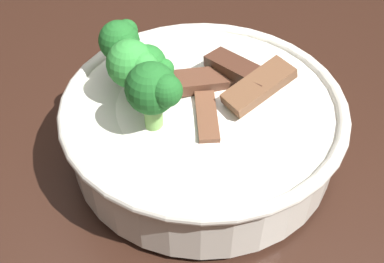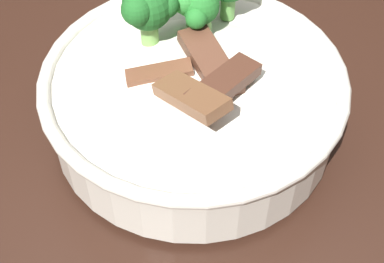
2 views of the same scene
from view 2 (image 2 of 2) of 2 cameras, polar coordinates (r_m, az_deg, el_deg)
dining_table at (r=0.65m, az=-0.28°, el=-2.71°), size 1.19×0.95×0.75m
rice_bowl at (r=0.50m, az=0.14°, el=3.91°), size 0.26×0.26×0.13m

